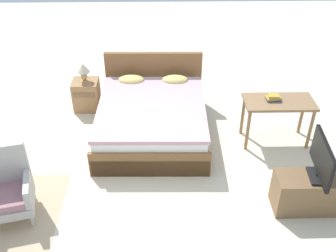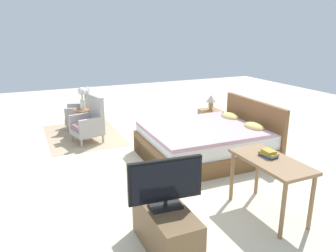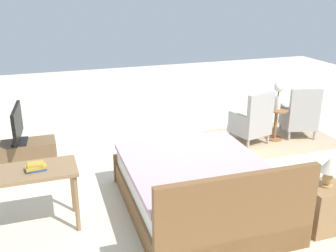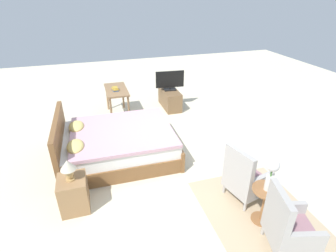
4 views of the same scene
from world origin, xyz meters
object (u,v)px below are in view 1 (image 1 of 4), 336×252
armchair_by_window_right (9,190)px  tv_flatscreen (322,160)px  nightstand (87,95)px  table_lamp (83,70)px  bed (152,116)px  tv_stand (313,192)px  book_stack (273,98)px  vanity_desk (278,107)px

armchair_by_window_right → tv_flatscreen: size_ratio=1.21×
nightstand → tv_flatscreen: 4.08m
armchair_by_window_right → tv_flatscreen: bearing=0.3°
armchair_by_window_right → table_lamp: 2.59m
bed → tv_stand: 2.66m
table_lamp → tv_stand: (3.19, -2.48, -0.50)m
tv_stand → book_stack: bearing=98.3°
tv_stand → tv_flatscreen: tv_flatscreen is taller
bed → vanity_desk: size_ratio=2.06×
table_lamp → vanity_desk: bearing=-18.8°
table_lamp → tv_stand: bearing=-37.9°
armchair_by_window_right → vanity_desk: 3.91m
vanity_desk → table_lamp: bearing=161.2°
armchair_by_window_right → book_stack: size_ratio=3.95×
armchair_by_window_right → tv_stand: 3.74m
table_lamp → tv_flatscreen: tv_flatscreen is taller
table_lamp → tv_flatscreen: (3.19, -2.48, 0.02)m
bed → book_stack: (1.81, -0.25, 0.46)m
armchair_by_window_right → book_stack: bearing=22.9°
bed → armchair_by_window_right: (-1.71, -1.74, 0.08)m
armchair_by_window_right → table_lamp: bearing=77.6°
armchair_by_window_right → nightstand: 2.56m
bed → nightstand: 1.40m
tv_stand → tv_flatscreen: bearing=-5.0°
nightstand → tv_stand: size_ratio=0.55×
table_lamp → vanity_desk: size_ratio=0.32×
table_lamp → nightstand: bearing=-90.0°
nightstand → book_stack: 3.18m
bed → vanity_desk: bearing=-8.3°
bed → book_stack: bed is taller
bed → table_lamp: (-1.17, 0.77, 0.45)m
armchair_by_window_right → table_lamp: (0.55, 2.50, 0.36)m
armchair_by_window_right → table_lamp: size_ratio=2.79×
nightstand → book_stack: bearing=-18.8°
bed → armchair_by_window_right: size_ratio=2.33×
nightstand → table_lamp: 0.48m
bed → table_lamp: bearing=146.7°
armchair_by_window_right → tv_stand: bearing=0.3°
tv_stand → tv_flatscreen: (0.00, -0.00, 0.52)m
tv_flatscreen → tv_stand: bearing=175.0°
vanity_desk → armchair_by_window_right: bearing=-158.0°
vanity_desk → tv_stand: bearing=-85.1°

